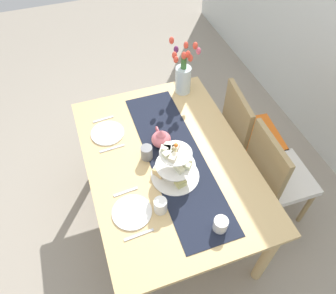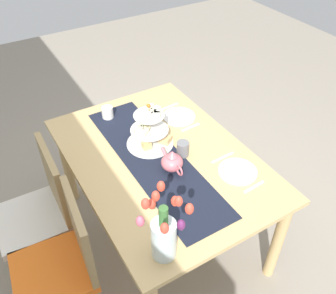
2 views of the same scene
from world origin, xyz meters
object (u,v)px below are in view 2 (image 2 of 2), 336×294
dinner_plate_right (179,116)px  mug_grey (183,149)px  knife_left (223,157)px  knife_right (168,107)px  teapot (172,162)px  fork_left (254,187)px  fork_right (190,127)px  mug_white_text (157,116)px  tulip_vase (164,233)px  dining_table (161,168)px  chair_left (64,260)px  chair_right (41,208)px  tiered_cake_stand (150,131)px  dinner_plate_left (238,171)px  cream_jug (108,113)px

dinner_plate_right → mug_grey: (-0.36, 0.20, 0.05)m
knife_left → knife_right: bearing=0.0°
knife_left → knife_right: same height
mug_grey → teapot: bearing=121.6°
fork_left → knife_left: (0.29, 0.00, 0.00)m
fork_right → mug_white_text: bearing=41.3°
mug_white_text → tulip_vase: bearing=152.3°
dining_table → tulip_vase: (-0.61, 0.33, 0.26)m
dinner_plate_right → mug_white_text: size_ratio=2.42×
teapot → mug_white_text: size_ratio=2.51×
chair_left → knife_left: chair_left is taller
fork_left → mug_white_text: 0.85m
teapot → chair_left: bearing=96.9°
chair_right → tulip_vase: (-0.81, -0.41, 0.40)m
tiered_cake_stand → fork_left: size_ratio=2.03×
fork_right → mug_grey: bearing=136.8°
tulip_vase → dinner_plate_left: (0.26, -0.65, -0.15)m
tiered_cake_stand → knife_right: size_ratio=1.79×
tulip_vase → dinner_plate_left: tulip_vase is taller
dining_table → dinner_plate_left: size_ratio=6.40×
tiered_cake_stand → cream_jug: (0.41, 0.12, -0.06)m
tulip_vase → mug_grey: size_ratio=4.42×
fork_left → knife_right: (0.94, 0.00, 0.00)m
chair_right → fork_right: bearing=-92.9°
cream_jug → knife_left: bearing=-150.3°
fork_left → fork_right: same height
teapot → fork_left: 0.49m
knife_left → mug_white_text: 0.57m
dining_table → tiered_cake_stand: size_ratio=4.84×
chair_left → tiered_cake_stand: size_ratio=2.99×
knife_right → chair_left: bearing=122.1°
dinner_plate_right → fork_right: dinner_plate_right is taller
dining_table → fork_right: bearing=-64.9°
knife_left → mug_white_text: mug_white_text is taller
mug_grey → dining_table: bearing=63.6°
cream_jug → mug_grey: bearing=-158.9°
dining_table → teapot: (-0.14, 0.00, 0.16)m
knife_left → knife_right: size_ratio=1.00×
tulip_vase → knife_right: 1.25m
teapot → dining_table: bearing=0.0°
teapot → dinner_plate_left: (-0.22, -0.32, -0.05)m
cream_jug → dining_table: bearing=-168.4°
knife_right → dinner_plate_right: bearing=180.0°
dinner_plate_left → fork_right: bearing=0.0°
fork_right → cream_jug: bearing=47.4°
chair_left → knife_right: chair_left is taller
dinner_plate_right → knife_right: 0.15m
dining_table → knife_right: size_ratio=8.66×
teapot → chair_right: bearing=65.5°
dinner_plate_right → knife_right: (0.14, 0.00, -0.00)m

